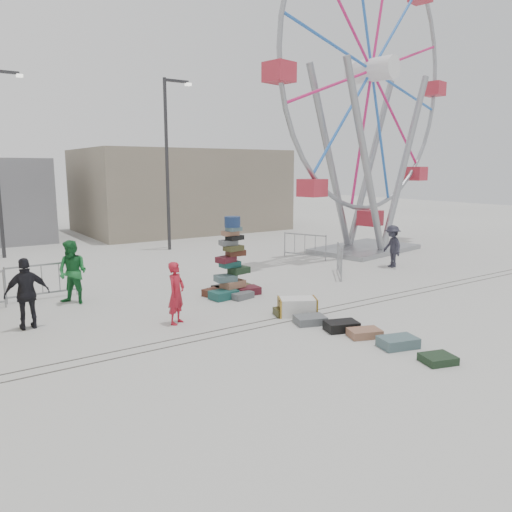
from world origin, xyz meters
TOP-DOWN VIEW (x-y plane):
  - ground at (0.00, 0.00)m, footprint 90.00×90.00m
  - track_line_near at (0.00, 0.60)m, footprint 40.00×0.04m
  - track_line_far at (0.00, 1.00)m, footprint 40.00×0.04m
  - building_right at (7.00, 20.00)m, footprint 12.00×8.00m
  - lamp_post_right at (3.09, 13.00)m, footprint 1.41×0.25m
  - suitcase_tower at (0.91, 3.72)m, footprint 1.72×1.54m
  - ferris_wheel at (10.54, 7.36)m, footprint 12.36×4.01m
  - steamer_trunk at (1.25, 0.91)m, footprint 1.17×1.00m
  - row_case_0 at (1.04, 1.07)m, footprint 0.81×0.68m
  - row_case_1 at (1.06, 0.15)m, footprint 0.90×0.78m
  - row_case_2 at (1.34, -0.70)m, footprint 0.91×0.74m
  - row_case_3 at (1.47, -1.34)m, footprint 0.87×0.71m
  - row_case_4 at (1.58, -2.24)m, footprint 0.94×0.74m
  - row_case_5 at (1.55, -3.30)m, footprint 0.77×0.70m
  - barricade_dummy_c at (-4.06, 6.52)m, footprint 2.00×0.12m
  - barricade_wheel_front at (5.68, 3.97)m, footprint 1.34×1.61m
  - barricade_wheel_back at (6.90, 7.44)m, footprint 0.90×1.87m
  - pedestrian_red at (-1.73, 2.07)m, footprint 0.70×0.65m
  - pedestrian_green at (-3.40, 5.49)m, footprint 1.13×1.15m
  - pedestrian_black at (-4.93, 3.73)m, footprint 1.05×0.45m
  - pedestrian_grey at (8.54, 4.00)m, footprint 0.93×1.23m

SIDE VIEW (x-z plane):
  - ground at x=0.00m, z-range 0.00..0.00m
  - track_line_near at x=0.00m, z-range 0.00..0.01m
  - track_line_far at x=0.00m, z-range 0.00..0.01m
  - row_case_5 at x=1.55m, z-range 0.00..0.16m
  - row_case_3 at x=1.47m, z-range 0.00..0.19m
  - row_case_0 at x=1.04m, z-range 0.00..0.19m
  - row_case_1 at x=1.06m, z-range 0.00..0.20m
  - row_case_2 at x=1.34m, z-range 0.00..0.23m
  - row_case_4 at x=1.58m, z-range 0.00..0.23m
  - steamer_trunk at x=1.25m, z-range 0.00..0.47m
  - barricade_dummy_c at x=-4.06m, z-range 0.00..1.10m
  - barricade_wheel_front at x=5.68m, z-range 0.00..1.10m
  - barricade_wheel_back at x=6.90m, z-range 0.00..1.10m
  - suitcase_tower at x=0.91m, z-range -0.54..1.92m
  - pedestrian_red at x=-1.73m, z-range 0.00..1.59m
  - pedestrian_grey at x=8.54m, z-range 0.00..1.68m
  - pedestrian_black at x=-4.93m, z-range 0.00..1.77m
  - pedestrian_green at x=-3.40m, z-range 0.00..1.86m
  - building_right at x=7.00m, z-range 0.00..5.00m
  - lamp_post_right at x=3.09m, z-range 0.48..8.48m
  - ferris_wheel at x=10.54m, z-range -0.11..14.45m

